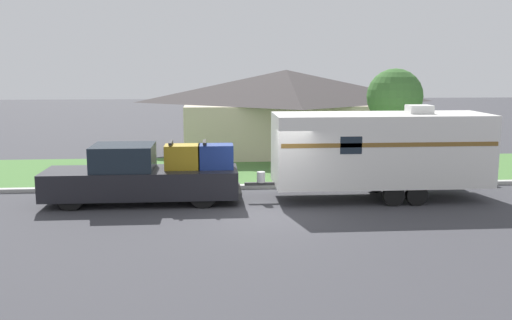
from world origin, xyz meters
TOP-DOWN VIEW (x-y plane):
  - ground_plane at (0.00, 0.00)m, footprint 120.00×120.00m
  - curb_strip at (0.00, 3.75)m, footprint 80.00×0.30m
  - lawn_strip at (0.00, 7.40)m, footprint 80.00×7.00m
  - house_across_street at (2.04, 13.11)m, footprint 11.32×7.98m
  - pickup_truck at (-4.16, 1.79)m, footprint 6.44×1.95m
  - travel_trailer at (3.80, 1.79)m, footprint 8.23×2.35m
  - mailbox at (8.41, 4.32)m, footprint 0.48×0.20m
  - tree_in_yard at (5.57, 5.89)m, footprint 2.28×2.28m

SIDE VIEW (x-z plane):
  - ground_plane at x=0.00m, z-range 0.00..0.00m
  - lawn_strip at x=0.00m, z-range 0.00..0.03m
  - curb_strip at x=0.00m, z-range 0.00..0.14m
  - pickup_truck at x=-4.16m, z-range -0.12..1.94m
  - mailbox at x=8.41m, z-range 0.34..1.59m
  - travel_trailer at x=3.80m, z-range 0.12..3.32m
  - house_across_street at x=2.04m, z-range 0.08..4.36m
  - tree_in_yard at x=5.57m, z-range 1.04..5.44m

